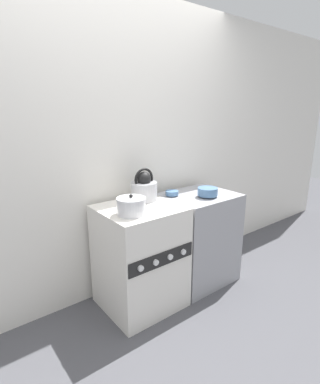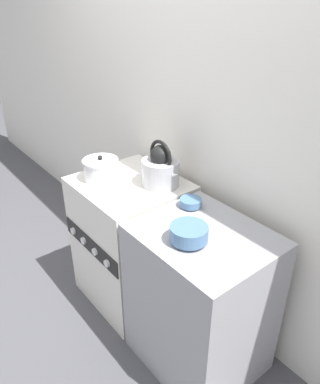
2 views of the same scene
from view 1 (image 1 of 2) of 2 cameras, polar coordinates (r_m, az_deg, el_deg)
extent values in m
plane|color=#4C4C51|center=(2.55, 0.38, -23.26)|extent=(12.00, 12.00, 0.00)
cube|color=silver|center=(2.55, -8.75, 7.51)|extent=(7.00, 0.06, 2.50)
cube|color=silver|center=(2.51, -3.81, -12.24)|extent=(0.62, 0.58, 0.86)
cube|color=black|center=(2.25, 0.44, -12.66)|extent=(0.59, 0.01, 0.11)
cylinder|color=silver|center=(2.14, -3.70, -14.31)|extent=(0.04, 0.02, 0.04)
cylinder|color=silver|center=(2.21, -0.79, -13.28)|extent=(0.04, 0.02, 0.04)
cylinder|color=silver|center=(2.28, 1.97, -12.26)|extent=(0.04, 0.02, 0.04)
cylinder|color=silver|center=(2.36, 4.48, -11.31)|extent=(0.04, 0.02, 0.04)
cube|color=#99999E|center=(2.88, 7.18, -8.62)|extent=(0.65, 0.55, 0.85)
cylinder|color=#B2B2B7|center=(2.49, -3.05, 0.14)|extent=(0.22, 0.22, 0.15)
sphere|color=black|center=(2.47, -3.08, 2.52)|extent=(0.12, 0.12, 0.12)
torus|color=black|center=(2.47, -3.08, 2.49)|extent=(0.18, 0.02, 0.18)
cone|color=#B2B2B7|center=(2.55, -1.16, 1.02)|extent=(0.11, 0.05, 0.08)
cylinder|color=silver|center=(2.17, -5.50, -2.88)|extent=(0.21, 0.21, 0.11)
cylinder|color=silver|center=(2.15, -5.54, -1.29)|extent=(0.21, 0.21, 0.01)
sphere|color=black|center=(2.14, -5.56, -0.76)|extent=(0.03, 0.03, 0.03)
cylinder|color=#4C729E|center=(2.66, 9.02, -0.78)|extent=(0.08, 0.08, 0.01)
cylinder|color=#4C729E|center=(2.65, 9.06, 0.09)|extent=(0.18, 0.18, 0.07)
cylinder|color=#4C729E|center=(2.66, 2.28, -0.65)|extent=(0.05, 0.05, 0.01)
cylinder|color=#4C729E|center=(2.66, 2.29, -0.16)|extent=(0.12, 0.12, 0.04)
camera|label=2|loc=(3.00, 39.08, 17.51)|focal=35.00mm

